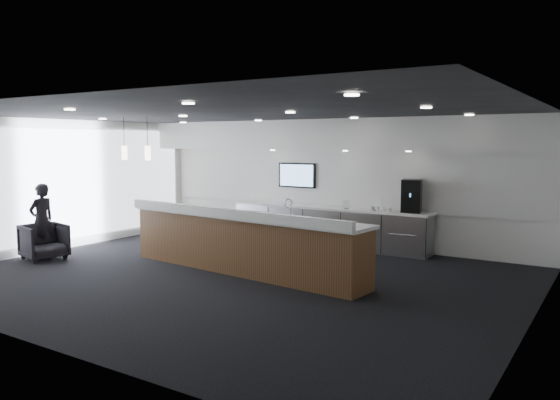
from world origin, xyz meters
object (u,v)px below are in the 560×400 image
Objects in this scene: service_counter at (242,242)px; coffee_machine at (412,196)px; armchair at (44,242)px; lounge_guest at (42,220)px.

service_counter is 7.56× the size of coffee_machine.
armchair is 0.52m from lounge_guest.
coffee_machine reaches higher than service_counter.
armchair is at bearing -156.26° from service_counter.
service_counter is 4.64m from lounge_guest.
armchair is 0.52× the size of lounge_guest.
service_counter is 3.41× the size of lounge_guest.
lounge_guest reaches higher than service_counter.
lounge_guest is (-0.27, 0.15, 0.42)m from armchair.
coffee_machine reaches higher than armchair.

